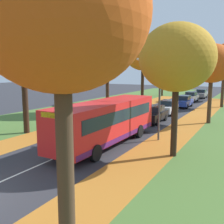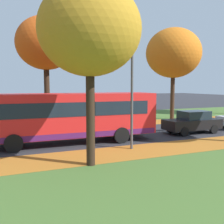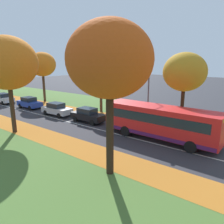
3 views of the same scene
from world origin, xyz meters
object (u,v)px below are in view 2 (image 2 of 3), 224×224
(tree_left_mid, at_px, (173,53))
(streetlamp_right, at_px, (129,80))
(tree_right_near, at_px, (90,30))
(bus, at_px, (69,115))
(tree_left_near, at_px, (46,44))
(car_black_lead, at_px, (192,122))

(tree_left_mid, bearing_deg, streetlamp_right, -45.37)
(tree_left_mid, height_order, tree_right_near, tree_left_mid)
(streetlamp_right, relative_size, bus, 0.57)
(tree_left_near, relative_size, bus, 0.88)
(tree_left_near, height_order, tree_left_mid, tree_left_near)
(tree_left_mid, xyz_separation_m, bus, (6.88, -12.22, -4.95))
(tree_right_near, distance_m, streetlamp_right, 4.22)
(tree_left_mid, relative_size, car_black_lead, 2.17)
(streetlamp_right, xyz_separation_m, car_black_lead, (-2.26, 6.23, -2.92))
(tree_left_near, distance_m, car_black_lead, 13.42)
(tree_left_near, distance_m, tree_right_near, 12.19)
(streetlamp_right, bearing_deg, car_black_lead, 109.95)
(tree_left_mid, height_order, bus, tree_left_mid)
(streetlamp_right, distance_m, car_black_lead, 7.25)
(tree_left_mid, bearing_deg, bus, -60.64)
(bus, bearing_deg, streetlamp_right, 48.37)
(tree_left_near, height_order, car_black_lead, tree_left_near)
(tree_left_near, height_order, tree_right_near, tree_left_near)
(tree_left_near, height_order, streetlamp_right, tree_left_near)
(tree_left_mid, xyz_separation_m, streetlamp_right, (9.33, -9.46, -2.92))
(tree_left_mid, bearing_deg, car_black_lead, -24.50)
(tree_left_near, height_order, bus, tree_left_near)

